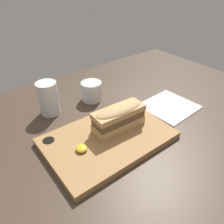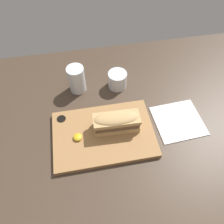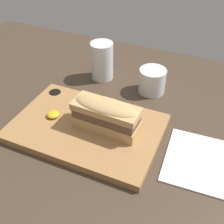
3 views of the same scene
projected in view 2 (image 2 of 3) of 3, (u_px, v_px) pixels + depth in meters
The scene contains 7 objects.
dining_table at pixel (115, 132), 87.18cm from camera, with size 149.46×103.96×2.00cm.
serving_board at pixel (103, 134), 84.38cm from camera, with size 38.58×25.83×2.15cm.
sandwich at pixel (116, 121), 81.32cm from camera, with size 17.42×7.20×8.33cm.
mustard_dollop at pixel (78, 137), 81.64cm from camera, with size 3.34×3.34×1.34cm.
water_glass at pixel (77, 81), 94.74cm from camera, with size 7.35×7.35×12.43cm.
wine_glass at pixel (117, 81), 97.50cm from camera, with size 8.30×8.30×7.65cm.
napkin at pixel (178, 121), 88.88cm from camera, with size 19.86×18.91×0.40cm.
Camera 2 is at (-8.77, -42.82, 76.87)cm, focal length 35.00 mm.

